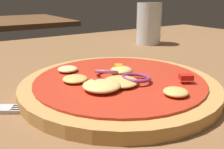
# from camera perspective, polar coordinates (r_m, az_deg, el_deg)

# --- Properties ---
(dining_table) EXTENTS (1.41, 1.10, 0.03)m
(dining_table) POSITION_cam_1_polar(r_m,az_deg,el_deg) (0.39, 8.39, -4.94)
(dining_table) COLOR brown
(dining_table) RESTS_ON ground
(pizza) EXTENTS (0.29, 0.29, 0.03)m
(pizza) POSITION_cam_1_polar(r_m,az_deg,el_deg) (0.36, 1.60, -2.30)
(pizza) COLOR tan
(pizza) RESTS_ON dining_table
(beer_glass) EXTENTS (0.07, 0.07, 0.12)m
(beer_glass) POSITION_cam_1_polar(r_m,az_deg,el_deg) (0.73, 8.48, 10.95)
(beer_glass) COLOR silver
(beer_glass) RESTS_ON dining_table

